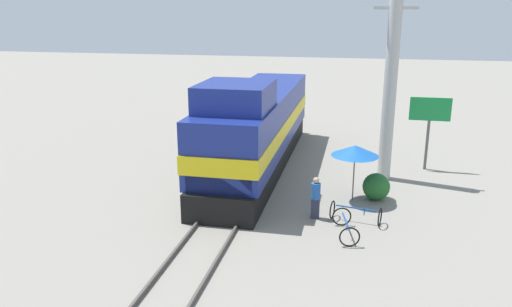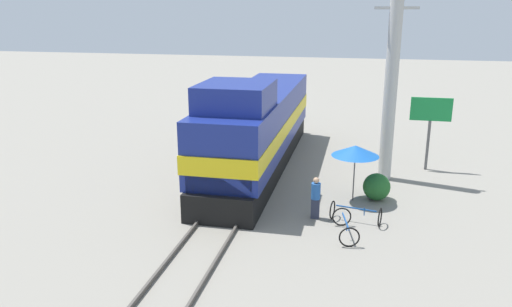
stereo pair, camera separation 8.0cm
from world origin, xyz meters
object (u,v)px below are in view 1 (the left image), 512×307
object	(u,v)px
bicycle	(356,213)
bicycle_spare	(345,226)
locomotive	(256,128)
person_bystander	(316,196)
utility_pole	(390,85)
vendor_umbrella	(355,151)
billboard_sign	(430,116)

from	to	relation	value
bicycle	bicycle_spare	bearing A→B (deg)	176.61
locomotive	bicycle_spare	distance (m)	8.05
person_bystander	bicycle_spare	distance (m)	1.78
utility_pole	vendor_umbrella	distance (m)	3.96
vendor_umbrella	person_bystander	world-z (taller)	vendor_umbrella
utility_pole	billboard_sign	xyz separation A→B (m)	(1.97, 1.76, -1.63)
vendor_umbrella	bicycle	size ratio (longest dim) A/B	1.23
utility_pole	person_bystander	bearing A→B (deg)	-116.98
utility_pole	person_bystander	xyz separation A→B (m)	(-2.60, -5.11, -3.39)
billboard_sign	locomotive	bearing A→B (deg)	-168.32
person_bystander	bicycle	xyz separation A→B (m)	(1.46, -0.06, -0.49)
bicycle	vendor_umbrella	bearing A→B (deg)	15.48
locomotive	bicycle	size ratio (longest dim) A/B	7.73
utility_pole	bicycle_spare	size ratio (longest dim) A/B	4.73
person_bystander	bicycle	distance (m)	1.54
vendor_umbrella	bicycle_spare	world-z (taller)	vendor_umbrella
utility_pole	vendor_umbrella	bearing A→B (deg)	-113.15
person_bystander	bicycle_spare	size ratio (longest dim) A/B	0.88
vendor_umbrella	billboard_sign	size ratio (longest dim) A/B	0.66
vendor_umbrella	person_bystander	distance (m)	2.73
utility_pole	bicycle	bearing A→B (deg)	-102.47
locomotive	bicycle_spare	world-z (taller)	locomotive
locomotive	utility_pole	distance (m)	6.32
locomotive	billboard_sign	size ratio (longest dim) A/B	4.17
bicycle_spare	vendor_umbrella	bearing A→B (deg)	75.94
vendor_umbrella	person_bystander	bearing A→B (deg)	-122.17
locomotive	utility_pole	xyz separation A→B (m)	(5.90, -0.13, 2.25)
bicycle_spare	utility_pole	bearing A→B (deg)	65.76
vendor_umbrella	bicycle	bearing A→B (deg)	-85.76
vendor_umbrella	billboard_sign	world-z (taller)	billboard_sign
locomotive	bicycle	bearing A→B (deg)	-48.16
utility_pole	person_bystander	distance (m)	6.66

